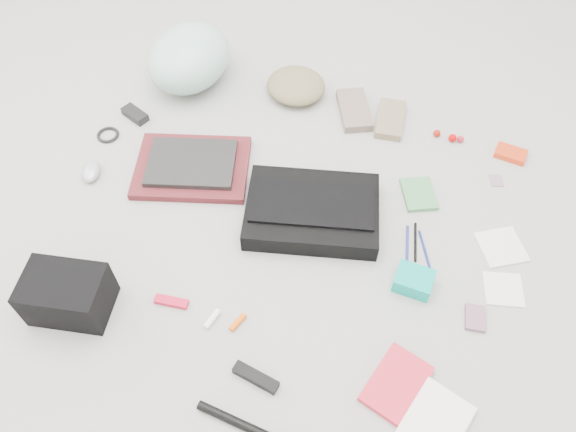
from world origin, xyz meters
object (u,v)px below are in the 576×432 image
(messenger_bag, at_px, (312,211))
(accordion_wallet, at_px, (413,281))
(laptop, at_px, (191,163))
(camera_bag, at_px, (67,295))
(bike_helmet, at_px, (189,58))
(book_red, at_px, (397,384))

(messenger_bag, xyz_separation_m, accordion_wallet, (0.36, -0.15, -0.01))
(laptop, height_order, camera_bag, camera_bag)
(camera_bag, height_order, accordion_wallet, camera_bag)
(accordion_wallet, bearing_deg, messenger_bag, 161.15)
(bike_helmet, height_order, book_red, bike_helmet)
(bike_helmet, bearing_deg, camera_bag, -79.77)
(book_red, distance_m, accordion_wallet, 0.32)
(camera_bag, distance_m, book_red, 0.94)
(messenger_bag, height_order, bike_helmet, bike_helmet)
(accordion_wallet, bearing_deg, camera_bag, -154.27)
(bike_helmet, bearing_deg, messenger_bag, -32.29)
(camera_bag, distance_m, accordion_wallet, 1.00)
(messenger_bag, distance_m, bike_helmet, 0.82)
(camera_bag, relative_size, accordion_wallet, 2.05)
(bike_helmet, xyz_separation_m, book_red, (1.02, -0.96, -0.10))
(laptop, bearing_deg, book_red, -48.08)
(bike_helmet, relative_size, accordion_wallet, 3.34)
(laptop, bearing_deg, bike_helmet, 98.32)
(messenger_bag, relative_size, accordion_wallet, 3.86)
(laptop, bearing_deg, camera_bag, -115.99)
(messenger_bag, bearing_deg, laptop, 158.69)
(laptop, distance_m, book_red, 0.98)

